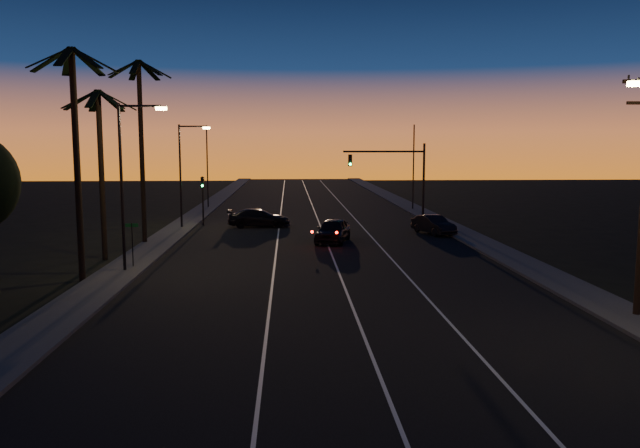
{
  "coord_description": "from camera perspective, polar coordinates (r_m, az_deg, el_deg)",
  "views": [
    {
      "loc": [
        -2.15,
        -13.42,
        6.78
      ],
      "look_at": [
        -0.5,
        19.61,
        2.63
      ],
      "focal_mm": 35.0,
      "sensor_mm": 36.0,
      "label": 1
    }
  ],
  "objects": [
    {
      "name": "right_car",
      "position": [
        48.94,
        10.34,
        -0.06
      ],
      "size": [
        2.87,
        4.62,
        1.44
      ],
      "color": "black",
      "rests_on": "road"
    },
    {
      "name": "palm_near",
      "position": [
        33.11,
        -21.43,
        7.17
      ],
      "size": [
        4.25,
        4.16,
        11.53
      ],
      "color": "black",
      "rests_on": "ground"
    },
    {
      "name": "far_pole_left",
      "position": [
        69.03,
        -10.26,
        5.15
      ],
      "size": [
        0.14,
        0.14,
        9.0
      ],
      "primitive_type": "cylinder",
      "color": "black",
      "rests_on": "ground"
    },
    {
      "name": "lane_stripe_left",
      "position": [
        43.95,
        -3.93,
        -1.71
      ],
      "size": [
        0.12,
        160.0,
        0.01
      ],
      "primitive_type": "cube",
      "color": "silver",
      "rests_on": "road"
    },
    {
      "name": "lane_stripe_mid",
      "position": [
        44.02,
        0.63,
        -1.68
      ],
      "size": [
        0.12,
        160.0,
        0.01
      ],
      "primitive_type": "cube",
      "color": "silver",
      "rests_on": "road"
    },
    {
      "name": "sidewalk_left",
      "position": [
        44.85,
        -14.47,
        -1.66
      ],
      "size": [
        2.4,
        170.0,
        0.16
      ],
      "primitive_type": "cube",
      "color": "#3A3A38",
      "rests_on": "ground"
    },
    {
      "name": "streetlight_left_near",
      "position": [
        34.53,
        -17.25,
        4.42
      ],
      "size": [
        2.55,
        0.26,
        9.0
      ],
      "color": "black",
      "rests_on": "ground"
    },
    {
      "name": "signal_mast",
      "position": [
        54.25,
        7.03,
        4.99
      ],
      "size": [
        7.1,
        0.41,
        7.0
      ],
      "color": "black",
      "rests_on": "ground"
    },
    {
      "name": "palm_far",
      "position": [
        44.57,
        -16.04,
        7.95
      ],
      "size": [
        4.25,
        4.16,
        12.53
      ],
      "color": "black",
      "rests_on": "ground"
    },
    {
      "name": "road",
      "position": [
        44.0,
        -0.02,
        -1.7
      ],
      "size": [
        20.0,
        170.0,
        0.01
      ],
      "primitive_type": "cube",
      "color": "black",
      "rests_on": "ground"
    },
    {
      "name": "ground",
      "position": [
        15.19,
        5.93,
        -19.4
      ],
      "size": [
        220.0,
        220.0,
        0.0
      ],
      "primitive_type": "plane",
      "color": "black",
      "rests_on": "ground"
    },
    {
      "name": "cross_car",
      "position": [
        52.58,
        -5.6,
        0.56
      ],
      "size": [
        5.25,
        2.14,
        1.52
      ],
      "color": "black",
      "rests_on": "road"
    },
    {
      "name": "street_sign",
      "position": [
        35.86,
        -16.79,
        -1.37
      ],
      "size": [
        0.7,
        0.06,
        2.6
      ],
      "color": "black",
      "rests_on": "ground"
    },
    {
      "name": "signal_post",
      "position": [
        54.05,
        -10.68,
        2.9
      ],
      "size": [
        0.28,
        0.37,
        4.2
      ],
      "color": "black",
      "rests_on": "ground"
    },
    {
      "name": "palm_mid",
      "position": [
        39.02,
        -19.42,
        5.98
      ],
      "size": [
        4.25,
        4.16,
        10.03
      ],
      "color": "black",
      "rests_on": "ground"
    },
    {
      "name": "lead_car",
      "position": [
        44.08,
        1.19,
        -0.58
      ],
      "size": [
        3.26,
        5.73,
        1.66
      ],
      "color": "black",
      "rests_on": "road"
    },
    {
      "name": "far_pole_right",
      "position": [
        66.77,
        8.54,
        5.12
      ],
      "size": [
        0.14,
        0.14,
        9.0
      ],
      "primitive_type": "cylinder",
      "color": "black",
      "rests_on": "ground"
    },
    {
      "name": "lane_stripe_right",
      "position": [
        44.37,
        5.15,
        -1.64
      ],
      "size": [
        0.12,
        160.0,
        0.01
      ],
      "primitive_type": "cube",
      "color": "silver",
      "rests_on": "road"
    },
    {
      "name": "streetlight_left_far",
      "position": [
        52.15,
        -12.33,
        5.1
      ],
      "size": [
        2.55,
        0.26,
        8.5
      ],
      "color": "black",
      "rests_on": "ground"
    },
    {
      "name": "sidewalk_right",
      "position": [
        45.92,
        14.08,
        -1.45
      ],
      "size": [
        2.4,
        170.0,
        0.16
      ],
      "primitive_type": "cube",
      "color": "#3A3A38",
      "rests_on": "ground"
    }
  ]
}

